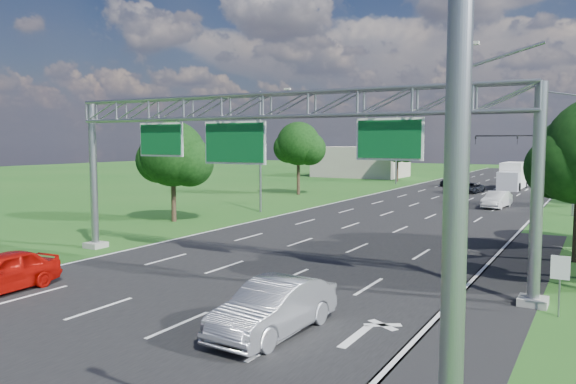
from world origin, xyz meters
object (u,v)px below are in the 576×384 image
Objects in this scene: regulatory_sign at (560,273)px; silver_sedan at (274,307)px; traffic_signal at (548,147)px; red_coupe at (0,272)px; sign_gantry at (268,119)px; box_truck at (513,176)px.

silver_sedan is at bearing -140.87° from regulatory_sign.
regulatory_sign is 0.17× the size of traffic_signal.
silver_sedan is (11.71, 1.26, 0.02)m from red_coupe.
sign_gantry is 10.41m from silver_sedan.
traffic_signal is (-4.92, 54.02, 3.66)m from regulatory_sign.
sign_gantry is 11.19× the size of regulatory_sign.
regulatory_sign reaches higher than red_coupe.
box_truck is at bearing 77.15° from red_coupe.
regulatory_sign is at bearing -79.84° from box_truck.
traffic_signal is at bearing 7.18° from box_truck.
red_coupe is 0.95× the size of silver_sedan.
red_coupe is at bearing -159.01° from regulatory_sign.
sign_gantry is at bearing -97.68° from traffic_signal.
red_coupe is at bearing -130.49° from sign_gantry.
sign_gantry is 53.51m from traffic_signal.
red_coupe is (-14.32, -61.41, -4.36)m from traffic_signal.
sign_gantry reaches higher than silver_sedan.
box_truck is (-3.80, -0.42, -3.60)m from traffic_signal.
sign_gantry is 52.96m from box_truck.
regulatory_sign is at bearing 17.93° from red_coupe.
sign_gantry reaches higher than traffic_signal.
red_coupe is at bearing -98.88° from box_truck.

